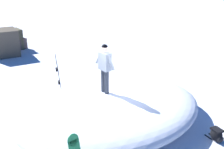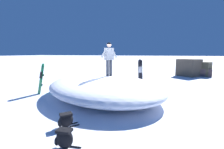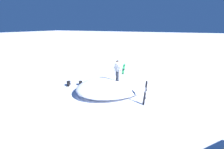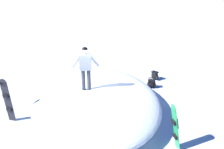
% 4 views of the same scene
% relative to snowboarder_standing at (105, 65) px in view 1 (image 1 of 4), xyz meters
% --- Properties ---
extents(ground, '(240.00, 240.00, 0.00)m').
position_rel_snowboarder_standing_xyz_m(ground, '(0.73, -0.06, -1.92)').
color(ground, white).
extents(snow_mound, '(7.32, 7.83, 0.97)m').
position_rel_snowboarder_standing_xyz_m(snow_mound, '(0.33, -0.17, -1.44)').
color(snow_mound, white).
rests_on(snow_mound, ground).
extents(snowboarder_standing, '(0.89, 0.57, 1.62)m').
position_rel_snowboarder_standing_xyz_m(snowboarder_standing, '(0.00, 0.00, 0.00)').
color(snowboarder_standing, '#333842').
rests_on(snowboarder_standing, snow_mound).
extents(snowboard_secondary_upright, '(0.31, 0.33, 1.70)m').
position_rel_snowboarder_standing_xyz_m(snowboard_secondary_upright, '(-2.52, 1.12, -1.04)').
color(snowboard_secondary_upright, black).
rests_on(snowboard_secondary_upright, ground).
extents(backpack_far, '(0.58, 0.55, 0.40)m').
position_rel_snowboarder_standing_xyz_m(backpack_far, '(3.55, 0.02, -1.72)').
color(backpack_far, black).
rests_on(backpack_far, ground).
extents(rock_outcrop, '(2.41, 3.13, 1.54)m').
position_rel_snowboarder_standing_xyz_m(rock_outcrop, '(-8.73, 5.02, -1.26)').
color(rock_outcrop, brown).
rests_on(rock_outcrop, ground).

